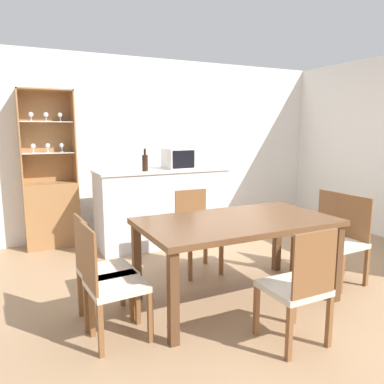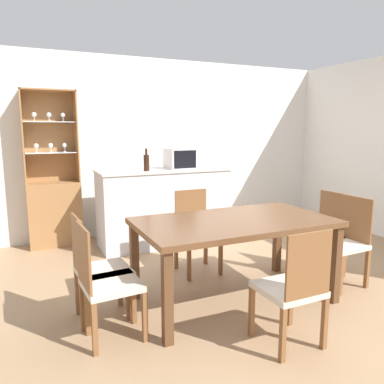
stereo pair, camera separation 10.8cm
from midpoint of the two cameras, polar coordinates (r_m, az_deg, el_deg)
ground_plane at (r=3.81m, az=13.35°, el=-14.59°), size 18.00×18.00×0.00m
wall_back at (r=5.77m, az=-2.47°, el=6.95°), size 6.80×0.06×2.55m
kitchen_counter at (r=5.05m, az=-3.67°, el=-2.21°), size 1.75×0.63×1.02m
display_cabinet at (r=5.26m, az=-19.72°, el=-1.25°), size 0.67×0.33×2.03m
dining_table at (r=3.35m, az=7.41°, el=-5.51°), size 1.72×0.96×0.75m
dining_chair_side_left_near at (r=2.87m, az=-11.98°, el=-13.36°), size 0.43×0.43×0.88m
dining_chair_side_left_far at (r=3.13m, az=-13.17°, el=-11.40°), size 0.43×0.43×0.88m
dining_chair_head_far at (r=4.09m, az=1.38°, el=-6.13°), size 0.41×0.41×0.88m
dining_chair_head_near at (r=2.83m, az=16.17°, el=-13.92°), size 0.41×0.41×0.88m
dining_chair_side_right_near at (r=4.05m, az=22.83°, el=-7.05°), size 0.42×0.42×0.88m
dining_chair_side_right_far at (r=4.24m, az=19.97°, el=-6.13°), size 0.43×0.43×0.88m
microwave at (r=5.03m, az=-0.55°, el=5.18°), size 0.48×0.37×0.27m
wine_bottle at (r=4.73m, az=-6.31°, el=4.54°), size 0.07×0.07×0.28m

